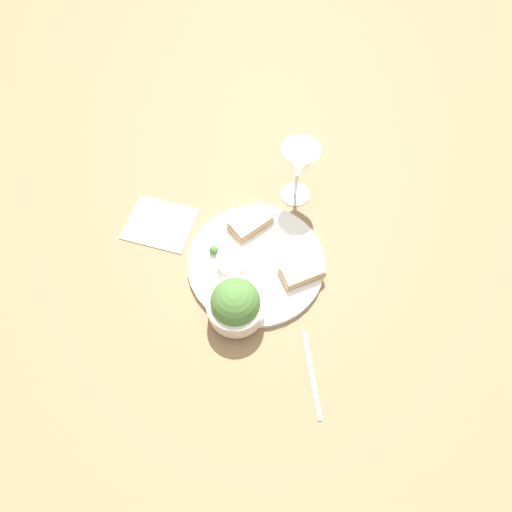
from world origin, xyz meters
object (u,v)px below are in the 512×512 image
(wine_glass, at_px, (299,164))
(fork, at_px, (312,373))
(salad_bowl, at_px, (236,304))
(sauce_ramekin, at_px, (231,260))
(cheese_toast_far, at_px, (302,272))
(cheese_toast_near, at_px, (250,222))
(napkin, at_px, (160,223))

(wine_glass, xyz_separation_m, fork, (-0.30, -0.30, -0.10))
(salad_bowl, bearing_deg, sauce_ramekin, 51.13)
(sauce_ramekin, xyz_separation_m, fork, (-0.05, -0.27, -0.03))
(salad_bowl, height_order, cheese_toast_far, salad_bowl)
(cheese_toast_far, xyz_separation_m, wine_glass, (0.16, 0.16, 0.08))
(cheese_toast_far, bearing_deg, wine_glass, 44.73)
(salad_bowl, distance_m, cheese_toast_near, 0.21)
(salad_bowl, xyz_separation_m, sauce_ramekin, (0.07, 0.08, -0.02))
(cheese_toast_near, bearing_deg, sauce_ramekin, -157.43)
(sauce_ramekin, distance_m, fork, 0.28)
(napkin, bearing_deg, wine_glass, -30.61)
(cheese_toast_near, distance_m, cheese_toast_far, 0.16)
(cheese_toast_near, xyz_separation_m, fork, (-0.15, -0.31, -0.02))
(salad_bowl, height_order, fork, salad_bowl)
(salad_bowl, height_order, sauce_ramekin, salad_bowl)
(sauce_ramekin, height_order, cheese_toast_near, sauce_ramekin)
(wine_glass, xyz_separation_m, napkin, (-0.28, 0.17, -0.10))
(cheese_toast_far, bearing_deg, napkin, 110.97)
(sauce_ramekin, relative_size, fork, 0.44)
(cheese_toast_near, relative_size, napkin, 0.52)
(cheese_toast_near, height_order, napkin, cheese_toast_near)
(salad_bowl, relative_size, cheese_toast_far, 1.12)
(salad_bowl, height_order, napkin, salad_bowl)
(salad_bowl, xyz_separation_m, fork, (0.01, -0.19, -0.05))
(sauce_ramekin, bearing_deg, fork, -101.02)
(cheese_toast_near, distance_m, napkin, 0.21)
(napkin, bearing_deg, sauce_ramekin, -79.41)
(fork, bearing_deg, napkin, 88.11)
(cheese_toast_near, xyz_separation_m, wine_glass, (0.14, -0.01, 0.08))
(cheese_toast_near, height_order, cheese_toast_far, same)
(cheese_toast_far, distance_m, napkin, 0.35)
(fork, bearing_deg, salad_bowl, 94.36)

